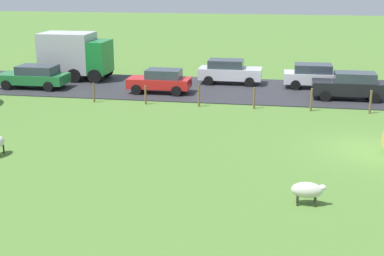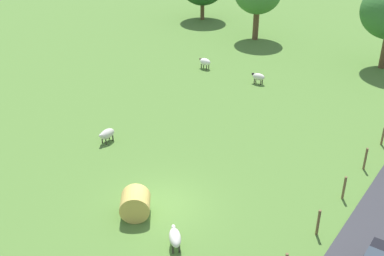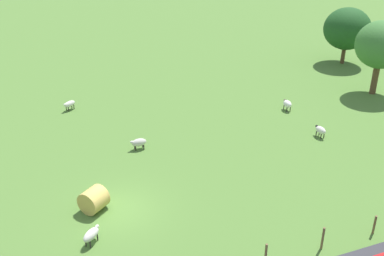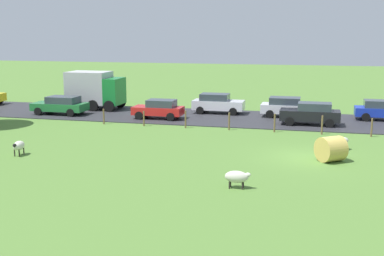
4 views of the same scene
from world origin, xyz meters
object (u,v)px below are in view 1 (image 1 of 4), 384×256
Objects in this scene: sheep_1 at (307,190)px; car_6 at (161,81)px; car_5 at (350,85)px; car_8 at (316,76)px; car_0 at (229,71)px; car_3 at (35,76)px; truck_0 at (75,54)px.

car_6 is (16.11, 8.74, 0.33)m from sheep_1.
car_5 is 3.60m from car_8.
car_5 is 1.10× the size of car_6.
car_0 is 0.97× the size of car_8.
car_3 is (-3.71, 12.56, -0.06)m from car_0.
car_8 is at bearing 30.95° from car_5.
truck_0 is 11.11m from car_0.
truck_0 is 3.91m from car_3.
car_6 is at bearing -90.26° from car_3.
car_3 is at bearing 99.87° from car_8.
car_6 is 10.36m from car_8.
car_0 is (0.24, -11.07, -0.92)m from truck_0.
car_0 is 5.47m from car_6.
car_6 is at bearing 133.30° from car_0.
car_0 is at bearing -46.70° from car_6.
car_8 is at bearing -90.93° from truck_0.
truck_0 reaches higher than car_6.
car_0 reaches higher than car_6.
sheep_1 is 0.26× the size of car_3.
car_8 is (3.09, 1.85, -0.03)m from car_5.
truck_0 is at bearing 79.84° from car_5.
car_8 reaches higher than car_3.
car_8 is at bearing -80.13° from car_3.
truck_0 reaches higher than car_3.
truck_0 is 1.12× the size of car_0.
car_3 is 1.04× the size of car_5.
truck_0 is (19.63, 15.82, 1.31)m from sheep_1.
car_3 is 1.14× the size of car_6.
car_3 is at bearing 90.32° from car_5.
car_0 reaches higher than car_3.
car_5 is (-3.60, -7.71, -0.00)m from car_0.
car_6 is (-3.52, -7.08, -0.99)m from truck_0.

